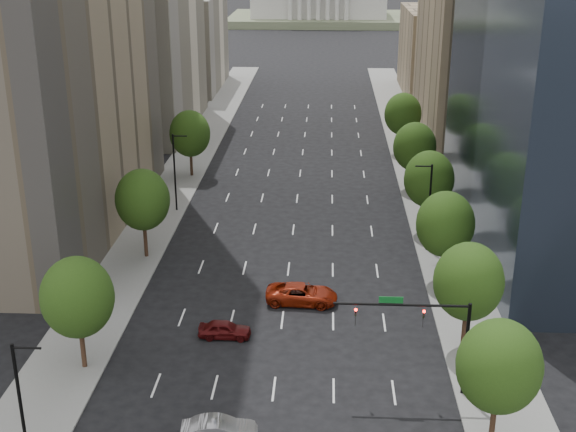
% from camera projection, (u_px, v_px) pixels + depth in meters
% --- Properties ---
extents(sidewalk_left, '(6.00, 200.00, 0.15)m').
position_uv_depth(sidewalk_left, '(150.00, 226.00, 81.74)').
color(sidewalk_left, slate).
rests_on(sidewalk_left, ground).
extents(sidewalk_right, '(6.00, 200.00, 0.15)m').
position_uv_depth(sidewalk_right, '(440.00, 232.00, 80.24)').
color(sidewalk_right, slate).
rests_on(sidewalk_right, ground).
extents(midrise_cream_left, '(14.00, 30.00, 35.00)m').
position_uv_depth(midrise_cream_left, '(143.00, 16.00, 116.18)').
color(midrise_cream_left, beige).
rests_on(midrise_cream_left, ground).
extents(filler_left, '(14.00, 26.00, 18.00)m').
position_uv_depth(filler_left, '(185.00, 42.00, 150.00)').
color(filler_left, beige).
rests_on(filler_left, ground).
extents(parking_tan_right, '(14.00, 30.00, 30.00)m').
position_uv_depth(parking_tan_right, '(475.00, 38.00, 111.84)').
color(parking_tan_right, '#8C7759').
rests_on(parking_tan_right, ground).
extents(filler_right, '(14.00, 26.00, 16.00)m').
position_uv_depth(filler_right, '(441.00, 52.00, 145.13)').
color(filler_right, '#8C7759').
rests_on(filler_right, ground).
extents(tree_right_0, '(5.20, 5.20, 8.39)m').
position_uv_depth(tree_right_0, '(499.00, 366.00, 45.75)').
color(tree_right_0, '#382316').
rests_on(tree_right_0, ground).
extents(tree_right_1, '(5.20, 5.20, 8.75)m').
position_uv_depth(tree_right_1, '(469.00, 282.00, 55.89)').
color(tree_right_1, '#382316').
rests_on(tree_right_1, ground).
extents(tree_right_2, '(5.20, 5.20, 8.61)m').
position_uv_depth(tree_right_2, '(445.00, 224.00, 67.15)').
color(tree_right_2, '#382316').
rests_on(tree_right_2, ground).
extents(tree_right_3, '(5.20, 5.20, 8.89)m').
position_uv_depth(tree_right_3, '(429.00, 179.00, 78.25)').
color(tree_right_3, '#382316').
rests_on(tree_right_3, ground).
extents(tree_right_4, '(5.20, 5.20, 8.46)m').
position_uv_depth(tree_right_4, '(415.00, 147.00, 91.48)').
color(tree_right_4, '#382316').
rests_on(tree_right_4, ground).
extents(tree_right_5, '(5.20, 5.20, 8.75)m').
position_uv_depth(tree_right_5, '(403.00, 114.00, 106.31)').
color(tree_right_5, '#382316').
rests_on(tree_right_5, ground).
extents(tree_left_0, '(5.20, 5.20, 8.75)m').
position_uv_depth(tree_left_0, '(77.00, 297.00, 53.51)').
color(tree_left_0, '#382316').
rests_on(tree_left_0, ground).
extents(tree_left_1, '(5.20, 5.20, 8.97)m').
position_uv_depth(tree_left_1, '(143.00, 200.00, 72.11)').
color(tree_left_1, '#382316').
rests_on(tree_left_1, ground).
extents(tree_left_2, '(5.20, 5.20, 8.68)m').
position_uv_depth(tree_left_2, '(190.00, 134.00, 96.49)').
color(tree_left_2, '#382316').
rests_on(tree_left_2, ground).
extents(streetlight_rn, '(1.70, 0.20, 9.00)m').
position_uv_depth(streetlight_rn, '(429.00, 205.00, 73.98)').
color(streetlight_rn, black).
rests_on(streetlight_rn, ground).
extents(streetlight_ls, '(1.70, 0.20, 9.00)m').
position_uv_depth(streetlight_ls, '(22.00, 409.00, 42.60)').
color(streetlight_ls, black).
rests_on(streetlight_ls, ground).
extents(streetlight_ln, '(1.70, 0.20, 9.00)m').
position_uv_depth(streetlight_ln, '(175.00, 170.00, 84.62)').
color(streetlight_ln, black).
rests_on(streetlight_ln, ground).
extents(traffic_signal, '(9.12, 0.40, 7.38)m').
position_uv_depth(traffic_signal, '(431.00, 327.00, 50.66)').
color(traffic_signal, black).
rests_on(traffic_signal, ground).
extents(foothills, '(720.00, 413.00, 263.00)m').
position_uv_depth(foothills, '(368.00, 21.00, 596.39)').
color(foothills, olive).
rests_on(foothills, ground).
extents(car_maroon, '(4.13, 1.70, 1.40)m').
position_uv_depth(car_maroon, '(225.00, 329.00, 59.46)').
color(car_maroon, '#490C0C').
rests_on(car_maroon, ground).
extents(car_silver, '(4.92, 2.11, 1.58)m').
position_uv_depth(car_silver, '(219.00, 431.00, 47.32)').
color(car_silver, gray).
rests_on(car_silver, ground).
extents(car_red_far, '(6.26, 3.16, 1.70)m').
position_uv_depth(car_red_far, '(302.00, 294.00, 64.89)').
color(car_red_far, maroon).
rests_on(car_red_far, ground).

